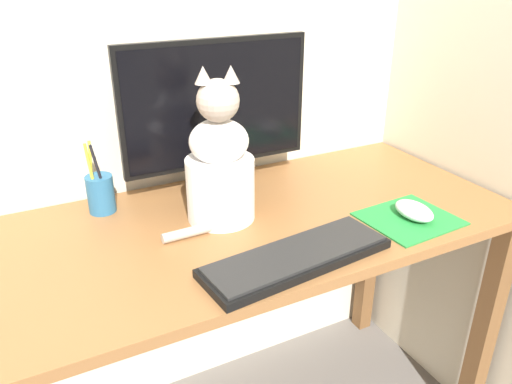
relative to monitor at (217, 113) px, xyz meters
name	(u,v)px	position (x,y,z in m)	size (l,w,h in m)	color
desk	(235,263)	(-0.05, -0.19, -0.32)	(1.36, 0.58, 0.72)	brown
monitor	(217,113)	(0.00, 0.00, 0.00)	(0.49, 0.17, 0.39)	black
keyboard	(297,257)	(0.00, -0.40, -0.20)	(0.41, 0.17, 0.02)	black
mousepad_right	(409,219)	(0.33, -0.36, -0.21)	(0.22, 0.19, 0.00)	#238438
computer_mouse_right	(414,211)	(0.34, -0.36, -0.19)	(0.07, 0.11, 0.04)	white
cat	(220,166)	(-0.06, -0.15, -0.08)	(0.26, 0.20, 0.36)	white
pen_cup	(100,193)	(-0.30, 0.01, -0.16)	(0.06, 0.06, 0.18)	#286089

